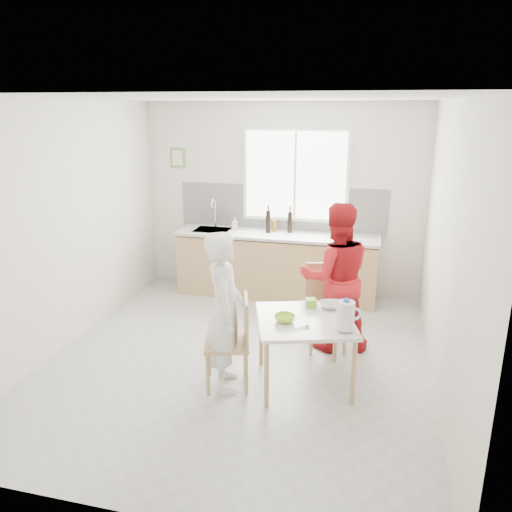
# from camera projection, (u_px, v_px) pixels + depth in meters

# --- Properties ---
(ground) EXTENTS (4.50, 4.50, 0.00)m
(ground) POSITION_uv_depth(u_px,v_px,m) (239.00, 358.00, 5.42)
(ground) COLOR #B7B7B2
(ground) RESTS_ON ground
(room_shell) EXTENTS (4.50, 4.50, 4.50)m
(room_shell) POSITION_uv_depth(u_px,v_px,m) (238.00, 210.00, 4.94)
(room_shell) COLOR silver
(room_shell) RESTS_ON ground
(window) EXTENTS (1.50, 0.06, 1.30)m
(window) POSITION_uv_depth(u_px,v_px,m) (295.00, 175.00, 6.95)
(window) COLOR white
(window) RESTS_ON room_shell
(backsplash) EXTENTS (3.00, 0.02, 0.65)m
(backsplash) POSITION_uv_depth(u_px,v_px,m) (281.00, 208.00, 7.14)
(backsplash) COLOR white
(backsplash) RESTS_ON room_shell
(picture_frame) EXTENTS (0.22, 0.03, 0.28)m
(picture_frame) POSITION_uv_depth(u_px,v_px,m) (178.00, 158.00, 7.30)
(picture_frame) COLOR #649644
(picture_frame) RESTS_ON room_shell
(kitchen_counter) EXTENTS (2.84, 0.64, 1.37)m
(kitchen_counter) POSITION_uv_depth(u_px,v_px,m) (276.00, 268.00, 7.11)
(kitchen_counter) COLOR tan
(kitchen_counter) RESTS_ON ground
(dining_table) EXTENTS (1.12, 1.12, 0.69)m
(dining_table) POSITION_uv_depth(u_px,v_px,m) (305.00, 326.00, 4.77)
(dining_table) COLOR silver
(dining_table) RESTS_ON ground
(chair_left) EXTENTS (0.53, 0.53, 0.91)m
(chair_left) POSITION_uv_depth(u_px,v_px,m) (234.00, 338.00, 4.77)
(chair_left) COLOR tan
(chair_left) RESTS_ON ground
(chair_far) EXTENTS (0.54, 0.54, 0.94)m
(chair_far) POSITION_uv_depth(u_px,v_px,m) (325.00, 302.00, 5.60)
(chair_far) COLOR tan
(chair_far) RESTS_ON ground
(person_white) EXTENTS (0.52, 0.65, 1.55)m
(person_white) POSITION_uv_depth(u_px,v_px,m) (225.00, 312.00, 4.68)
(person_white) COLOR white
(person_white) RESTS_ON ground
(person_red) EXTENTS (0.96, 0.84, 1.66)m
(person_red) POSITION_uv_depth(u_px,v_px,m) (336.00, 277.00, 5.45)
(person_red) COLOR red
(person_red) RESTS_ON ground
(bowl_green) EXTENTS (0.25, 0.25, 0.06)m
(bowl_green) POSITION_uv_depth(u_px,v_px,m) (285.00, 318.00, 4.68)
(bowl_green) COLOR #A6D731
(bowl_green) RESTS_ON dining_table
(bowl_white) EXTENTS (0.28, 0.28, 0.06)m
(bowl_white) POSITION_uv_depth(u_px,v_px,m) (331.00, 305.00, 4.99)
(bowl_white) COLOR silver
(bowl_white) RESTS_ON dining_table
(milk_jug) EXTENTS (0.22, 0.16, 0.29)m
(milk_jug) POSITION_uv_depth(u_px,v_px,m) (346.00, 315.00, 4.45)
(milk_jug) COLOR white
(milk_jug) RESTS_ON dining_table
(green_box) EXTENTS (0.12, 0.12, 0.09)m
(green_box) POSITION_uv_depth(u_px,v_px,m) (311.00, 303.00, 5.01)
(green_box) COLOR #79B82A
(green_box) RESTS_ON dining_table
(spoon) EXTENTS (0.14, 0.11, 0.01)m
(spoon) POSITION_uv_depth(u_px,v_px,m) (300.00, 328.00, 4.53)
(spoon) COLOR #A5A5AA
(spoon) RESTS_ON dining_table
(cutting_board) EXTENTS (0.42, 0.37, 0.01)m
(cutting_board) POSITION_uv_depth(u_px,v_px,m) (341.00, 237.00, 6.78)
(cutting_board) COLOR #80BC2B
(cutting_board) RESTS_ON kitchen_counter
(wine_bottle_a) EXTENTS (0.07, 0.07, 0.32)m
(wine_bottle_a) POSITION_uv_depth(u_px,v_px,m) (268.00, 221.00, 6.98)
(wine_bottle_a) COLOR black
(wine_bottle_a) RESTS_ON kitchen_counter
(wine_bottle_b) EXTENTS (0.07, 0.07, 0.30)m
(wine_bottle_b) POSITION_uv_depth(u_px,v_px,m) (290.00, 222.00, 6.98)
(wine_bottle_b) COLOR black
(wine_bottle_b) RESTS_ON kitchen_counter
(jar_amber) EXTENTS (0.06, 0.06, 0.16)m
(jar_amber) POSITION_uv_depth(u_px,v_px,m) (274.00, 226.00, 7.08)
(jar_amber) COLOR brown
(jar_amber) RESTS_ON kitchen_counter
(soap_bottle) EXTENTS (0.10, 0.10, 0.18)m
(soap_bottle) POSITION_uv_depth(u_px,v_px,m) (235.00, 223.00, 7.17)
(soap_bottle) COLOR #999999
(soap_bottle) RESTS_ON kitchen_counter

